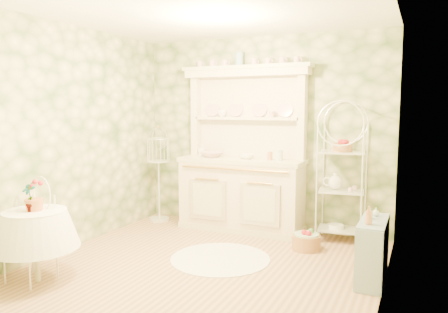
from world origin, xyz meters
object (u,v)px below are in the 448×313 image
at_px(side_shelf, 373,251).
at_px(floor_basket, 306,240).
at_px(birdcage_stand, 159,176).
at_px(kitchen_dresser, 242,149).
at_px(bakers_rack, 342,174).
at_px(round_table, 36,242).
at_px(cafe_chair, 30,233).

xyz_separation_m(side_shelf, floor_basket, (-0.83, 0.67, -0.18)).
bearing_deg(birdcage_stand, kitchen_dresser, 3.02).
bearing_deg(bakers_rack, round_table, -140.81).
xyz_separation_m(side_shelf, cafe_chair, (-3.07, -1.40, 0.18)).
distance_m(kitchen_dresser, round_table, 2.89).
bearing_deg(side_shelf, floor_basket, 133.01).
bearing_deg(side_shelf, bakers_rack, 105.16).
bearing_deg(round_table, birdcage_stand, 94.42).
relative_size(cafe_chair, floor_basket, 2.54).
height_order(kitchen_dresser, side_shelf, kitchen_dresser).
bearing_deg(bakers_rack, floor_basket, -126.58).
distance_m(kitchen_dresser, side_shelf, 2.37).
bearing_deg(side_shelf, birdcage_stand, 153.14).
relative_size(kitchen_dresser, cafe_chair, 2.36).
height_order(kitchen_dresser, birdcage_stand, kitchen_dresser).
xyz_separation_m(round_table, cafe_chair, (-0.07, -0.01, 0.09)).
xyz_separation_m(kitchen_dresser, side_shelf, (1.88, -1.16, -0.84)).
distance_m(round_table, birdcage_stand, 2.51).
bearing_deg(bakers_rack, cafe_chair, -141.49).
height_order(round_table, cafe_chair, cafe_chair).
bearing_deg(side_shelf, kitchen_dresser, 140.27).
distance_m(side_shelf, floor_basket, 1.08).
distance_m(kitchen_dresser, cafe_chair, 2.91).
relative_size(round_table, floor_basket, 2.09).
distance_m(bakers_rack, cafe_chair, 3.68).
height_order(cafe_chair, floor_basket, cafe_chair).
relative_size(bakers_rack, floor_basket, 4.58).
distance_m(kitchen_dresser, bakers_rack, 1.39).
bearing_deg(bakers_rack, birdcage_stand, 175.41).
bearing_deg(cafe_chair, kitchen_dresser, 81.38).
bearing_deg(floor_basket, bakers_rack, 60.58).
distance_m(side_shelf, round_table, 3.31).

